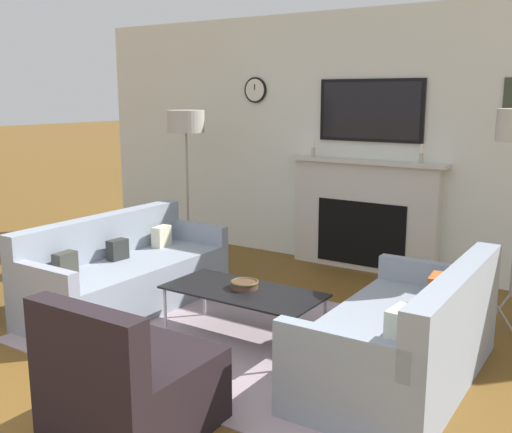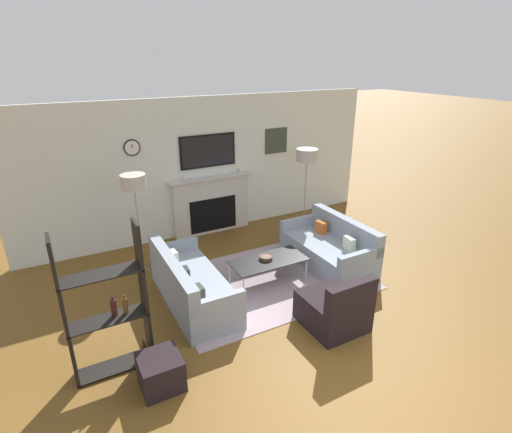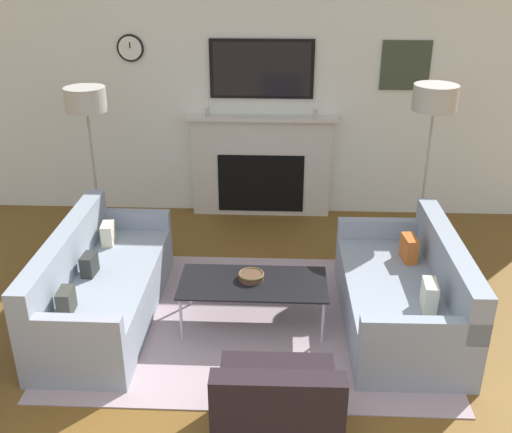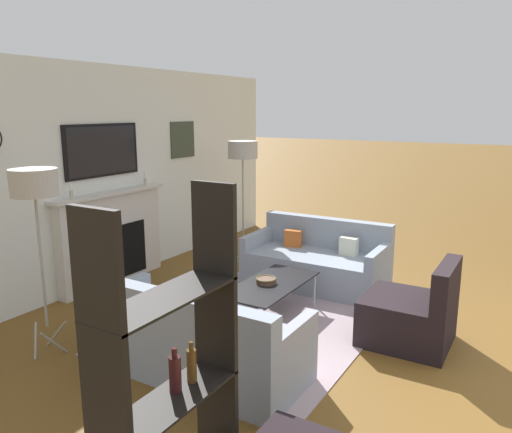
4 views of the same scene
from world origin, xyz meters
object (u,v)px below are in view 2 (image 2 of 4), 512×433
Objects in this scene: coffee_table at (268,261)px; floor_lamp_left at (134,183)px; armchair at (335,309)px; decorative_bowl at (266,257)px; couch_left at (191,286)px; ottoman at (161,372)px; shelf_unit at (107,309)px; floor_lamp_right at (307,156)px; couch_right at (330,249)px.

floor_lamp_left is (-1.67, 1.37, 1.16)m from coffee_table.
floor_lamp_left is at bearing 140.61° from coffee_table.
armchair reaches higher than decorative_bowl.
ottoman is (-0.84, -1.36, -0.09)m from couch_left.
decorative_bowl is 0.12× the size of shelf_unit.
armchair reaches higher than ottoman.
shelf_unit reaches higher than floor_lamp_right.
couch_left is at bearing 178.50° from coffee_table.
couch_left is 1.60m from ottoman.
couch_left is at bearing 136.31° from armchair.
decorative_bowl is at bearing 33.10° from ottoman.
shelf_unit is 0.91m from ottoman.
couch_left is at bearing 58.30° from ottoman.
floor_lamp_right is 4.83m from ottoman.
shelf_unit reaches higher than couch_right.
decorative_bowl is at bearing 108.84° from coffee_table.
ottoman is at bearing -144.31° from floor_lamp_right.
decorative_bowl is 2.67m from shelf_unit.
couch_left is 1.87m from floor_lamp_left.
floor_lamp_right reaches higher than armchair.
armchair is 2.34m from ottoman.
couch_right reaches higher than decorative_bowl.
shelf_unit is at bearing -167.40° from couch_right.
floor_lamp_right is (0.38, 1.34, 1.31)m from couch_right.
armchair reaches higher than coffee_table.
ottoman is (0.39, -0.52, -0.63)m from shelf_unit.
decorative_bowl is (-0.23, 1.44, 0.16)m from armchair.
floor_lamp_left is at bearing 141.31° from decorative_bowl.
floor_lamp_left is 3.75× the size of ottoman.
decorative_bowl is (-0.02, 0.05, 0.06)m from coffee_table.
decorative_bowl is at bearing 179.42° from couch_right.
couch_right is 7.93× the size of decorative_bowl.
coffee_table is at bearing 17.80° from shelf_unit.
floor_lamp_left reaches higher than armchair.
floor_lamp_right is 0.98× the size of shelf_unit.
decorative_bowl is at bearing -141.22° from floor_lamp_right.
floor_lamp_right is at bearing 24.64° from couch_left.
floor_lamp_right is (2.91, 1.34, 1.30)m from couch_left.
floor_lamp_left is 0.97× the size of floor_lamp_right.
shelf_unit is at bearing -145.68° from couch_left.
couch_left is 4.21× the size of ottoman.
couch_left is 1.56× the size of coffee_table.
ottoman is (-2.12, -1.33, -0.18)m from coffee_table.
couch_left reaches higher than ottoman.
floor_lamp_left is (-0.39, 1.34, 1.25)m from couch_left.
shelf_unit reaches higher than decorative_bowl.
couch_right is 3.89m from shelf_unit.
coffee_table is at bearing -139.98° from floor_lamp_right.
decorative_bowl is at bearing 99.03° from armchair.
shelf_unit is at bearing -162.20° from coffee_table.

